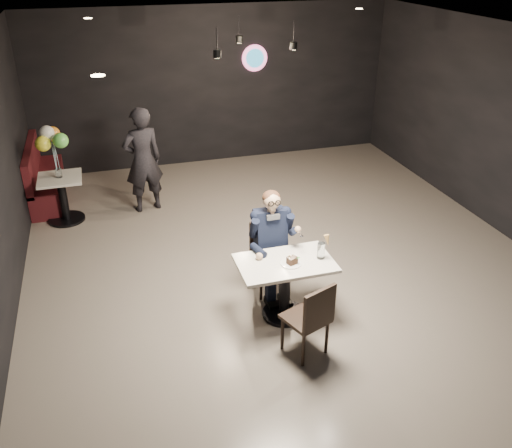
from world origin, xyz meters
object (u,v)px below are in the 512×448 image
object	(u,v)px
balloon_vase	(59,173)
booth_bench	(45,172)
chair_near	(305,317)
sundae_glass	(321,251)
passerby	(143,160)
side_table	(63,197)
main_table	(284,289)
seated_man	(270,241)
chair_far	(270,259)

from	to	relation	value
balloon_vase	booth_bench	bearing A→B (deg)	106.70
chair_near	sundae_glass	world-z (taller)	sundae_glass
chair_near	passerby	size ratio (longest dim) A/B	0.53
side_table	balloon_vase	distance (m)	0.41
main_table	seated_man	xyz separation A→B (m)	(-0.00, 0.55, 0.34)
seated_man	balloon_vase	distance (m)	3.79
chair_far	seated_man	world-z (taller)	seated_man
chair_far	sundae_glass	distance (m)	0.82
sundae_glass	side_table	world-z (taller)	sundae_glass
chair_far	booth_bench	distance (m)	4.76
passerby	balloon_vase	bearing A→B (deg)	-10.54
chair_near	booth_bench	world-z (taller)	booth_bench
booth_bench	side_table	distance (m)	1.05
side_table	passerby	xyz separation A→B (m)	(1.30, 0.05, 0.46)
sundae_glass	balloon_vase	world-z (taller)	sundae_glass
main_table	seated_man	size ratio (longest dim) A/B	0.76
chair_far	sundae_glass	size ratio (longest dim) A/B	4.64
chair_near	passerby	world-z (taller)	passerby
chair_far	seated_man	size ratio (longest dim) A/B	0.64
main_table	booth_bench	distance (m)	5.21
main_table	chair_far	world-z (taller)	chair_far
chair_far	chair_near	distance (m)	1.22
chair_near	side_table	bearing A→B (deg)	101.30
chair_far	passerby	xyz separation A→B (m)	(-1.24, 2.87, 0.41)
balloon_vase	passerby	world-z (taller)	passerby
sundae_glass	chair_far	bearing A→B (deg)	125.58
booth_bench	side_table	world-z (taller)	booth_bench
booth_bench	balloon_vase	xyz separation A→B (m)	(0.30, -1.00, 0.34)
chair_near	passerby	bearing A→B (deg)	85.97
seated_man	passerby	distance (m)	3.13
side_table	seated_man	bearing A→B (deg)	-47.95
booth_bench	side_table	xyz separation A→B (m)	(0.30, -1.00, -0.07)
chair_near	seated_man	world-z (taller)	seated_man
main_table	seated_man	bearing A→B (deg)	90.00
side_table	passerby	bearing A→B (deg)	2.29
chair_far	main_table	bearing A→B (deg)	-90.00
sundae_glass	passerby	size ratio (longest dim) A/B	0.11
chair_far	seated_man	xyz separation A→B (m)	(0.00, -0.00, 0.26)
chair_near	sundae_glass	xyz separation A→B (m)	(0.42, 0.63, 0.39)
chair_far	seated_man	distance (m)	0.26
booth_bench	seated_man	bearing A→B (deg)	-53.35
sundae_glass	side_table	xyz separation A→B (m)	(-2.96, 3.40, -0.44)
sundae_glass	balloon_vase	bearing A→B (deg)	131.01
chair_far	balloon_vase	bearing A→B (deg)	132.05
side_table	booth_bench	bearing A→B (deg)	106.70
sundae_glass	passerby	world-z (taller)	passerby
booth_bench	chair_far	bearing A→B (deg)	-53.35
passerby	sundae_glass	bearing A→B (deg)	102.81
main_table	sundae_glass	size ratio (longest dim) A/B	5.55
seated_man	balloon_vase	bearing A→B (deg)	132.05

